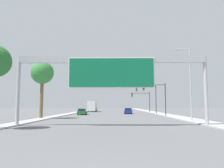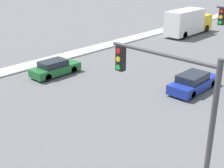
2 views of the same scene
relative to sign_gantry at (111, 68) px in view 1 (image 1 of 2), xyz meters
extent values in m
cube|color=#AEAEAE|center=(11.25, 42.13, -5.99)|extent=(3.00, 120.00, 0.15)
cube|color=#AEAEAE|center=(-10.75, 42.13, -5.99)|extent=(2.00, 120.00, 0.15)
cylinder|color=#B2B2B7|center=(-9.95, 0.13, -2.37)|extent=(0.38, 0.38, 7.40)
cylinder|color=#B2B2B7|center=(9.95, 0.13, -2.37)|extent=(0.38, 0.38, 7.40)
cube|color=#B2B2B7|center=(0.00, 0.13, 0.98)|extent=(19.90, 0.60, 0.70)
cube|color=white|center=(0.00, -0.17, -0.49)|extent=(9.06, 0.08, 3.23)
cube|color=#0F6B42|center=(0.00, -0.22, -0.49)|extent=(8.86, 0.16, 3.03)
cube|color=navy|center=(3.50, 31.30, -5.54)|extent=(1.80, 4.77, 0.70)
cube|color=#1E232D|center=(3.50, 31.06, -4.92)|extent=(1.58, 2.48, 0.54)
cylinder|color=black|center=(2.71, 32.78, -5.75)|extent=(0.22, 0.64, 0.64)
cylinder|color=black|center=(4.29, 32.78, -5.75)|extent=(0.22, 0.64, 0.64)
cylinder|color=black|center=(2.71, 29.82, -5.75)|extent=(0.22, 0.64, 0.64)
cylinder|color=black|center=(4.29, 29.82, -5.75)|extent=(0.22, 0.64, 0.64)
cube|color=#1E662D|center=(-7.00, 26.16, -5.56)|extent=(1.70, 4.41, 0.67)
cube|color=#1E232D|center=(-7.00, 25.94, -4.97)|extent=(1.50, 2.30, 0.52)
cylinder|color=black|center=(-7.74, 27.53, -5.75)|extent=(0.22, 0.64, 0.64)
cylinder|color=black|center=(-6.26, 27.53, -5.75)|extent=(0.22, 0.64, 0.64)
cylinder|color=black|center=(-7.74, 24.79, -5.75)|extent=(0.22, 0.64, 0.64)
cylinder|color=black|center=(-6.26, 24.79, -5.75)|extent=(0.22, 0.64, 0.64)
cube|color=yellow|center=(-7.00, 51.44, -4.76)|extent=(2.18, 2.42, 2.01)
cube|color=silver|center=(-7.00, 47.11, -4.22)|extent=(2.37, 6.23, 3.09)
cylinder|color=black|center=(-8.04, 51.32, -5.57)|extent=(0.28, 1.00, 1.00)
cylinder|color=black|center=(-5.96, 51.32, -5.57)|extent=(0.28, 1.00, 1.00)
cylinder|color=black|center=(-8.04, 45.55, -5.57)|extent=(0.28, 1.00, 1.00)
cylinder|color=black|center=(-5.96, 45.55, -5.57)|extent=(0.28, 1.00, 1.00)
cylinder|color=#3D3D3F|center=(10.25, 20.13, -2.85)|extent=(0.20, 0.20, 6.44)
cylinder|color=#3D3D3F|center=(7.94, 20.13, 0.07)|extent=(4.62, 0.14, 0.14)
cube|color=black|center=(6.00, 20.13, -0.50)|extent=(0.35, 0.28, 1.05)
cylinder|color=red|center=(6.00, 19.97, -0.15)|extent=(0.22, 0.04, 0.22)
cylinder|color=yellow|center=(6.00, 19.97, -0.50)|extent=(0.22, 0.04, 0.22)
cylinder|color=green|center=(6.00, 19.97, -0.85)|extent=(0.22, 0.04, 0.22)
cylinder|color=#3D3D3F|center=(10.25, 30.13, -2.62)|extent=(0.20, 0.20, 6.90)
cylinder|color=#3D3D3F|center=(7.72, 30.13, 0.53)|extent=(5.06, 0.14, 0.14)
cube|color=black|center=(5.60, 30.13, -0.04)|extent=(0.35, 0.28, 1.05)
cylinder|color=red|center=(5.60, 29.97, 0.31)|extent=(0.22, 0.04, 0.22)
cylinder|color=yellow|center=(5.60, 29.97, -0.04)|extent=(0.22, 0.04, 0.22)
cylinder|color=green|center=(5.60, 29.97, -0.39)|extent=(0.22, 0.04, 0.22)
cylinder|color=#3D3D3F|center=(10.25, 40.13, -3.13)|extent=(0.20, 0.20, 5.87)
cylinder|color=#3D3D3F|center=(7.53, 40.13, -0.50)|extent=(5.44, 0.14, 0.14)
cube|color=black|center=(5.24, 40.13, -1.07)|extent=(0.35, 0.28, 1.05)
cylinder|color=red|center=(5.24, 39.97, -0.72)|extent=(0.22, 0.04, 0.22)
cylinder|color=yellow|center=(5.24, 39.97, -1.07)|extent=(0.22, 0.04, 0.22)
cylinder|color=green|center=(5.24, 39.97, -1.42)|extent=(0.22, 0.04, 0.22)
cylinder|color=brown|center=(-11.45, 11.98, -2.36)|extent=(0.52, 0.52, 7.41)
sphere|color=#337F38|center=(-11.45, 11.98, 1.34)|extent=(3.64, 3.64, 3.64)
cylinder|color=#B2B2B7|center=(10.35, 5.84, -1.16)|extent=(0.18, 0.18, 9.82)
cylinder|color=#B2B2B7|center=(9.44, 5.84, 3.60)|extent=(1.81, 0.12, 0.12)
cube|color=#B2B2A8|center=(8.54, 5.84, 3.50)|extent=(0.60, 0.28, 0.20)
camera|label=1|loc=(0.43, -22.92, -3.87)|focal=35.00mm
camera|label=2|loc=(14.24, 10.93, 3.26)|focal=50.00mm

